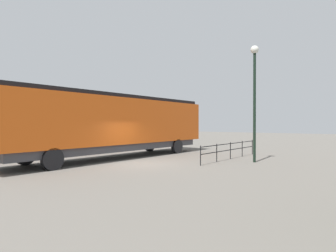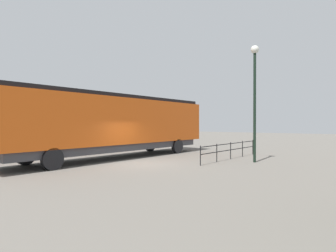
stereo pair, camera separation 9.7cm
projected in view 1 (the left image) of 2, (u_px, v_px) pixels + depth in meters
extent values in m
plane|color=#666059|center=(141.00, 164.00, 16.25)|extent=(120.00, 120.00, 0.00)
cube|color=#D15114|center=(114.00, 121.00, 18.79)|extent=(3.14, 15.97, 2.91)
cube|color=black|center=(176.00, 127.00, 24.19)|extent=(3.01, 2.20, 2.04)
cube|color=black|center=(114.00, 97.00, 18.78)|extent=(2.82, 15.33, 0.24)
cube|color=#38383D|center=(114.00, 147.00, 18.81)|extent=(2.82, 14.69, 0.45)
cylinder|color=black|center=(150.00, 145.00, 23.70)|extent=(0.30, 1.10, 1.10)
cylinder|color=black|center=(177.00, 146.00, 21.94)|extent=(0.30, 1.10, 1.10)
cylinder|color=black|center=(25.00, 155.00, 15.68)|extent=(0.30, 1.10, 1.10)
cylinder|color=black|center=(52.00, 159.00, 13.92)|extent=(0.30, 1.10, 1.10)
cylinder|color=black|center=(255.00, 107.00, 16.84)|extent=(0.16, 0.16, 6.52)
sphere|color=silver|center=(255.00, 50.00, 16.81)|extent=(0.47, 0.47, 0.47)
cube|color=black|center=(230.00, 144.00, 18.37)|extent=(0.04, 7.27, 0.04)
cube|color=black|center=(230.00, 150.00, 18.37)|extent=(0.04, 7.27, 0.04)
cylinder|color=black|center=(201.00, 156.00, 15.52)|extent=(0.05, 0.05, 1.09)
cylinder|color=black|center=(217.00, 153.00, 16.94)|extent=(0.05, 0.05, 1.09)
cylinder|color=black|center=(230.00, 151.00, 18.37)|extent=(0.05, 0.05, 1.09)
cylinder|color=black|center=(242.00, 149.00, 19.80)|extent=(0.05, 0.05, 1.09)
cylinder|color=black|center=(252.00, 147.00, 21.22)|extent=(0.05, 0.05, 1.09)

